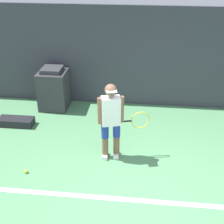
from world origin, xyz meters
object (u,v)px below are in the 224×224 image
tennis_player (112,119)px  covered_chair (54,89)px  equipment_bag (16,122)px  tennis_ball (26,171)px

tennis_player → covered_chair: 2.60m
covered_chair → equipment_bag: bearing=-123.0°
equipment_bag → tennis_player: bearing=-22.5°
covered_chair → equipment_bag: size_ratio=1.32×
tennis_ball → covered_chair: 2.68m
tennis_ball → tennis_player: bearing=24.3°
tennis_player → tennis_ball: bearing=-170.9°
tennis_player → tennis_ball: tennis_player is taller
covered_chair → tennis_ball: bearing=-86.1°
tennis_player → equipment_bag: 2.63m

